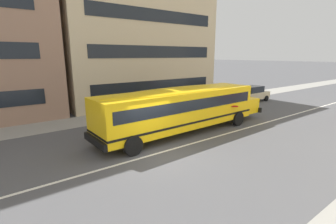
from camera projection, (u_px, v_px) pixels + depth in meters
The scene contains 6 objects.
ground_plane at pixel (157, 154), 12.15m from camera, with size 400.00×400.00×0.00m, color #4C4C4F.
sidewalk_far at pixel (96, 119), 18.75m from camera, with size 120.00×3.00×0.01m, color gray.
lane_centreline at pixel (157, 153), 12.15m from camera, with size 110.00×0.16×0.01m, color silver.
school_bus at pixel (184, 106), 15.19m from camera, with size 12.98×3.09×2.89m.
parked_car_beige_far_corner at pixel (252, 93), 25.79m from camera, with size 3.95×1.98×1.64m.
apartment_block_far_centre at pixel (133, 22), 25.49m from camera, with size 15.66×9.04×16.50m.
Camera 1 is at (-6.32, -9.44, 4.82)m, focal length 25.88 mm.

